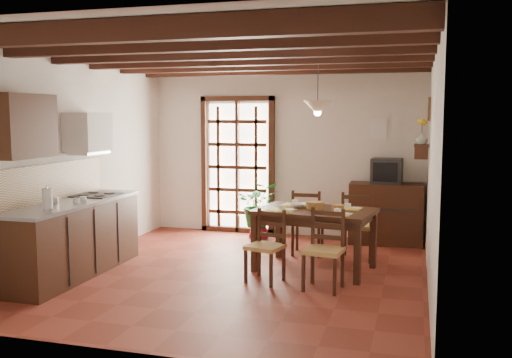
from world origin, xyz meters
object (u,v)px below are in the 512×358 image
(kitchen_counter, at_px, (73,237))
(chair_far_right, at_px, (357,238))
(chair_near_left, at_px, (265,259))
(chair_near_right, at_px, (324,265))
(potted_plant, at_px, (259,203))
(dining_table, at_px, (315,217))
(chair_far_left, at_px, (308,234))
(sideboard, at_px, (386,214))
(crt_tv, at_px, (387,171))
(pendant_lamp, at_px, (318,106))

(kitchen_counter, bearing_deg, chair_far_right, 27.56)
(chair_near_left, relative_size, chair_near_right, 0.94)
(potted_plant, bearing_deg, chair_near_left, -72.53)
(dining_table, relative_size, chair_near_right, 1.73)
(kitchen_counter, distance_m, chair_far_left, 3.17)
(chair_near_right, relative_size, potted_plant, 0.48)
(chair_far_right, xyz_separation_m, sideboard, (0.31, 1.11, 0.17))
(chair_near_left, bearing_deg, kitchen_counter, -156.86)
(chair_far_left, xyz_separation_m, potted_plant, (-0.96, 0.86, 0.28))
(chair_far_right, relative_size, crt_tv, 2.00)
(chair_far_right, distance_m, crt_tv, 1.41)
(dining_table, distance_m, sideboard, 1.96)
(sideboard, height_order, potted_plant, potted_plant)
(chair_near_right, distance_m, pendant_lamp, 2.01)
(crt_tv, bearing_deg, chair_near_left, -113.32)
(chair_near_left, relative_size, chair_far_left, 0.92)
(dining_table, height_order, pendant_lamp, pendant_lamp)
(kitchen_counter, relative_size, chair_far_right, 2.38)
(potted_plant, bearing_deg, kitchen_counter, -121.01)
(potted_plant, distance_m, pendant_lamp, 2.47)
(crt_tv, bearing_deg, chair_near_right, -98.18)
(chair_near_right, xyz_separation_m, chair_far_left, (-0.48, 1.57, 0.01))
(dining_table, height_order, crt_tv, crt_tv)
(chair_far_right, bearing_deg, dining_table, 54.61)
(crt_tv, bearing_deg, sideboard, 93.86)
(dining_table, height_order, chair_far_right, chair_far_right)
(chair_near_left, height_order, sideboard, sideboard)
(pendant_lamp, bearing_deg, chair_near_left, -121.26)
(kitchen_counter, bearing_deg, sideboard, 38.08)
(kitchen_counter, height_order, chair_near_right, kitchen_counter)
(potted_plant, bearing_deg, chair_near_right, -59.35)
(sideboard, height_order, pendant_lamp, pendant_lamp)
(crt_tv, bearing_deg, dining_table, -110.06)
(dining_table, distance_m, chair_near_left, 0.92)
(chair_far_right, xyz_separation_m, crt_tv, (0.31, 1.10, 0.83))
(chair_near_right, relative_size, chair_far_right, 0.96)
(chair_near_left, relative_size, pendant_lamp, 1.01)
(chair_far_right, height_order, sideboard, chair_far_right)
(chair_far_left, relative_size, sideboard, 0.85)
(sideboard, bearing_deg, pendant_lamp, -116.98)
(kitchen_counter, xyz_separation_m, chair_near_right, (3.06, 0.26, -0.19))
(kitchen_counter, distance_m, crt_tv, 4.62)
(chair_far_right, height_order, potted_plant, potted_plant)
(chair_far_left, xyz_separation_m, pendant_lamp, (0.24, -0.68, 1.79))
(pendant_lamp, bearing_deg, dining_table, -90.00)
(potted_plant, bearing_deg, sideboard, 3.80)
(kitchen_counter, xyz_separation_m, potted_plant, (1.62, 2.69, 0.10))
(kitchen_counter, relative_size, crt_tv, 4.75)
(chair_far_left, bearing_deg, dining_table, 105.75)
(crt_tv, height_order, pendant_lamp, pendant_lamp)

